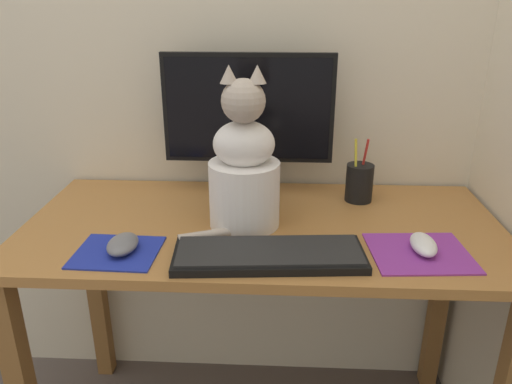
# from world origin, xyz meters

# --- Properties ---
(wall_back) EXTENTS (7.00, 0.04, 2.50)m
(wall_back) POSITION_xyz_m (0.00, 0.32, 1.25)
(wall_back) COLOR beige
(wall_back) RESTS_ON ground_plane
(desk) EXTENTS (1.22, 0.58, 0.72)m
(desk) POSITION_xyz_m (0.00, 0.00, 0.61)
(desk) COLOR #A87038
(desk) RESTS_ON ground_plane
(monitor) EXTENTS (0.47, 0.17, 0.40)m
(monitor) POSITION_xyz_m (-0.05, 0.19, 0.94)
(monitor) COLOR black
(monitor) RESTS_ON desk
(keyboard) EXTENTS (0.43, 0.19, 0.02)m
(keyboard) POSITION_xyz_m (0.02, -0.19, 0.73)
(keyboard) COLOR black
(keyboard) RESTS_ON desk
(mousepad_left) EXTENTS (0.19, 0.17, 0.00)m
(mousepad_left) POSITION_xyz_m (-0.32, -0.18, 0.72)
(mousepad_left) COLOR #1E2D9E
(mousepad_left) RESTS_ON desk
(mousepad_right) EXTENTS (0.23, 0.21, 0.00)m
(mousepad_right) POSITION_xyz_m (0.36, -0.14, 0.72)
(mousepad_right) COLOR purple
(mousepad_right) RESTS_ON desk
(computer_mouse_left) EXTENTS (0.07, 0.10, 0.03)m
(computer_mouse_left) POSITION_xyz_m (-0.31, -0.17, 0.74)
(computer_mouse_left) COLOR slate
(computer_mouse_left) RESTS_ON mousepad_left
(computer_mouse_right) EXTENTS (0.06, 0.11, 0.03)m
(computer_mouse_right) POSITION_xyz_m (0.37, -0.14, 0.74)
(computer_mouse_right) COLOR white
(computer_mouse_right) RESTS_ON mousepad_right
(cat) EXTENTS (0.24, 0.22, 0.40)m
(cat) POSITION_xyz_m (-0.05, -0.01, 0.87)
(cat) COLOR white
(cat) RESTS_ON desk
(pen_cup) EXTENTS (0.08, 0.08, 0.18)m
(pen_cup) POSITION_xyz_m (0.26, 0.16, 0.77)
(pen_cup) COLOR black
(pen_cup) RESTS_ON desk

